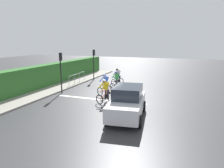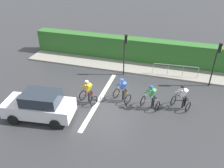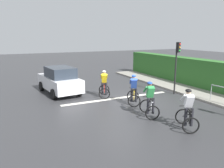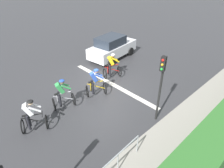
% 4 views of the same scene
% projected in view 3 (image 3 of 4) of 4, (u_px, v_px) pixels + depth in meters
% --- Properties ---
extents(ground_plane, '(80.00, 80.00, 0.00)m').
position_uv_depth(ground_plane, '(124.00, 101.00, 12.88)').
color(ground_plane, '#333335').
extents(sidewalk_kerb, '(2.80, 22.17, 0.12)m').
position_uv_depth(sidewalk_kerb, '(219.00, 98.00, 13.44)').
color(sidewalk_kerb, gray).
rests_on(sidewalk_kerb, ground).
extents(road_marking_stop_line, '(7.00, 0.30, 0.01)m').
position_uv_depth(road_marking_stop_line, '(118.00, 98.00, 13.53)').
color(road_marking_stop_line, silver).
rests_on(road_marking_stop_line, ground).
extents(cyclist_lead, '(1.09, 1.27, 1.66)m').
position_uv_depth(cyclist_lead, '(188.00, 110.00, 8.88)').
color(cyclist_lead, black).
rests_on(cyclist_lead, ground).
extents(cyclist_second, '(0.98, 1.24, 1.66)m').
position_uv_depth(cyclist_second, '(150.00, 100.00, 10.29)').
color(cyclist_second, black).
rests_on(cyclist_second, ground).
extents(cyclist_mid, '(1.10, 1.27, 1.66)m').
position_uv_depth(cyclist_mid, '(134.00, 91.00, 12.11)').
color(cyclist_mid, black).
rests_on(cyclist_mid, ground).
extents(cyclist_fourth, '(1.05, 1.26, 1.66)m').
position_uv_depth(cyclist_fourth, '(104.00, 85.00, 13.58)').
color(cyclist_fourth, black).
rests_on(cyclist_fourth, ground).
extents(car_white, '(2.27, 4.28, 1.76)m').
position_uv_depth(car_white, '(60.00, 80.00, 14.53)').
color(car_white, silver).
rests_on(car_white, ground).
extents(traffic_light_near_crossing, '(0.24, 0.31, 3.34)m').
position_uv_depth(traffic_light_near_crossing, '(177.00, 60.00, 14.00)').
color(traffic_light_near_crossing, black).
rests_on(traffic_light_near_crossing, ground).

